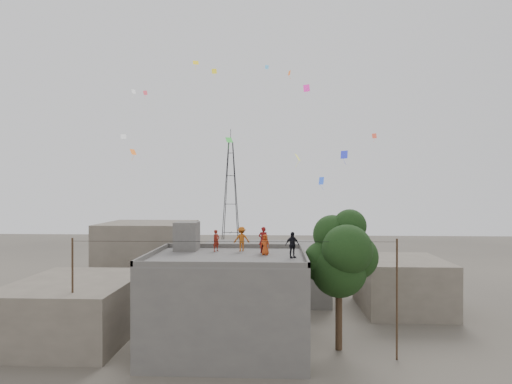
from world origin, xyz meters
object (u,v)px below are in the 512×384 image
(transmission_tower, at_px, (231,198))
(tree, at_px, (341,255))
(stair_head_box, at_px, (187,236))
(person_dark_adult, at_px, (292,245))
(person_red_adult, at_px, (263,240))

(transmission_tower, bearing_deg, tree, -73.91)
(stair_head_box, distance_m, person_dark_adult, 7.98)
(tree, xyz_separation_m, person_dark_adult, (-3.23, -1.12, 0.82))
(transmission_tower, bearing_deg, stair_head_box, -88.77)
(transmission_tower, height_order, person_red_adult, transmission_tower)
(stair_head_box, height_order, transmission_tower, transmission_tower)
(person_red_adult, distance_m, person_dark_adult, 2.78)
(stair_head_box, bearing_deg, person_dark_adult, -23.09)
(stair_head_box, relative_size, person_dark_adult, 1.22)
(tree, xyz_separation_m, transmission_tower, (-11.37, 39.40, 2.97))
(stair_head_box, distance_m, tree, 10.80)
(stair_head_box, bearing_deg, transmission_tower, 91.23)
(tree, relative_size, transmission_tower, 0.45)
(tree, height_order, person_dark_adult, tree)
(tree, distance_m, person_dark_adult, 3.52)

